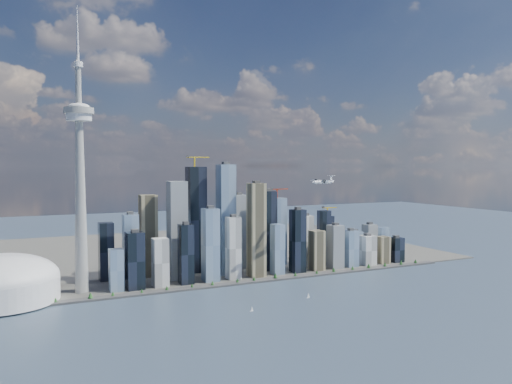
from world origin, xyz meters
name	(u,v)px	position (x,y,z in m)	size (l,w,h in m)	color
ground	(294,317)	(0.00, 0.00, 0.00)	(4000.00, 4000.00, 0.00)	#2D3A4F
seawall	(235,284)	(0.00, 250.00, 2.00)	(1100.00, 22.00, 4.00)	#383838
land	(175,251)	(0.00, 700.00, 1.50)	(1400.00, 900.00, 3.00)	#4C4C47
shoreline_trees	(235,280)	(0.00, 250.00, 8.78)	(960.53, 7.20, 8.80)	#3F2D1E
skyscraper_cluster	(244,238)	(59.61, 336.82, 84.22)	(736.00, 142.00, 270.54)	black
needle_tower	(80,173)	(-300.00, 310.00, 235.84)	(56.00, 56.00, 550.50)	gray
dome_stadium	(1,282)	(-440.00, 300.00, 39.44)	(200.00, 200.00, 86.00)	silver
airplane	(323,182)	(175.95, 187.32, 216.41)	(67.30, 60.03, 16.65)	white
sailboat_west	(252,310)	(-49.77, 59.70, 2.97)	(6.71, 2.53, 9.26)	white
sailboat_east	(308,296)	(82.81, 92.07, 3.50)	(7.89, 3.06, 10.90)	white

